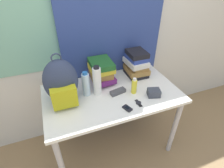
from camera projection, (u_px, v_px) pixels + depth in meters
name	position (u px, v px, depth m)	size (l,w,h in m)	color
wall_back	(95.00, 28.00, 1.72)	(6.00, 0.06, 2.50)	beige
curtain_blue	(113.00, 28.00, 1.73)	(1.08, 0.04, 2.50)	navy
desk	(112.00, 100.00, 1.71)	(1.27, 0.73, 0.77)	silver
backpack	(61.00, 82.00, 1.46)	(0.29, 0.28, 0.45)	#2D3851
book_stack_left	(101.00, 71.00, 1.74)	(0.24, 0.28, 0.24)	#6B2370
book_stack_center	(136.00, 64.00, 1.85)	(0.23, 0.26, 0.27)	black
water_bottle	(86.00, 84.00, 1.57)	(0.07, 0.07, 0.24)	silver
sports_bottle	(97.00, 81.00, 1.57)	(0.08, 0.08, 0.29)	white
sunscreen_bottle	(134.00, 86.00, 1.62)	(0.05, 0.05, 0.16)	yellow
cell_phone	(127.00, 108.00, 1.47)	(0.07, 0.09, 0.02)	black
sunglasses_case	(118.00, 92.00, 1.64)	(0.16, 0.08, 0.04)	#47474C
camera_pouch	(154.00, 93.00, 1.60)	(0.13, 0.12, 0.07)	#383D47
wristwatch	(139.00, 103.00, 1.53)	(0.04, 0.10, 0.01)	black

